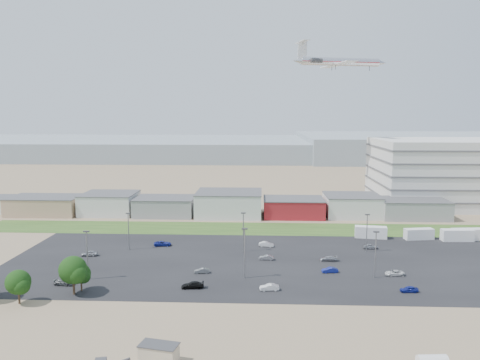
# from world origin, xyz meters

# --- Properties ---
(ground) EXTENTS (700.00, 700.00, 0.00)m
(ground) POSITION_xyz_m (0.00, 0.00, 0.00)
(ground) COLOR #816C52
(ground) RESTS_ON ground
(parking_lot) EXTENTS (120.00, 50.00, 0.01)m
(parking_lot) POSITION_xyz_m (5.00, 20.00, 0.01)
(parking_lot) COLOR black
(parking_lot) RESTS_ON ground
(grass_strip) EXTENTS (160.00, 16.00, 0.02)m
(grass_strip) POSITION_xyz_m (0.00, 52.00, 0.01)
(grass_strip) COLOR #294C1C
(grass_strip) RESTS_ON ground
(hills_backdrop) EXTENTS (700.00, 200.00, 9.00)m
(hills_backdrop) POSITION_xyz_m (40.00, 315.00, 4.50)
(hills_backdrop) COLOR gray
(hills_backdrop) RESTS_ON ground
(building_row) EXTENTS (170.00, 20.00, 8.00)m
(building_row) POSITION_xyz_m (-17.00, 71.00, 4.00)
(building_row) COLOR silver
(building_row) RESTS_ON ground
(portable_shed) EXTENTS (5.88, 3.87, 2.73)m
(portable_shed) POSITION_xyz_m (-9.29, -26.06, 1.36)
(portable_shed) COLOR #C3B293
(portable_shed) RESTS_ON ground
(box_trailer_a) EXTENTS (8.97, 3.93, 3.25)m
(box_trailer_a) POSITION_xyz_m (35.83, 42.88, 1.63)
(box_trailer_a) COLOR silver
(box_trailer_a) RESTS_ON ground
(box_trailer_b) EXTENTS (8.27, 3.79, 2.99)m
(box_trailer_b) POSITION_xyz_m (48.86, 41.91, 1.49)
(box_trailer_b) COLOR silver
(box_trailer_b) RESTS_ON ground
(box_trailer_c) EXTENTS (8.56, 2.96, 3.17)m
(box_trailer_c) POSITION_xyz_m (58.82, 40.76, 1.59)
(box_trailer_c) COLOR silver
(box_trailer_c) RESTS_ON ground
(box_trailer_d) EXTENTS (8.70, 3.50, 3.18)m
(box_trailer_d) POSITION_xyz_m (62.05, 41.66, 1.59)
(box_trailer_d) COLOR silver
(box_trailer_d) RESTS_ON ground
(tree_mid) EXTENTS (4.82, 4.82, 7.23)m
(tree_mid) POSITION_xyz_m (-39.32, -6.83, 3.62)
(tree_mid) COLOR black
(tree_mid) RESTS_ON ground
(tree_right) EXTENTS (5.73, 5.73, 8.59)m
(tree_right) POSITION_xyz_m (-31.08, -1.96, 4.30)
(tree_right) COLOR black
(tree_right) RESTS_ON ground
(tree_near) EXTENTS (4.08, 4.08, 6.11)m
(tree_near) POSITION_xyz_m (-30.34, -0.06, 3.06)
(tree_near) COLOR black
(tree_near) RESTS_ON ground
(lightpole_front_l) EXTENTS (1.23, 0.51, 10.44)m
(lightpole_front_l) POSITION_xyz_m (-31.38, 6.39, 5.22)
(lightpole_front_l) COLOR slate
(lightpole_front_l) RESTS_ON ground
(lightpole_front_m) EXTENTS (1.27, 0.53, 10.82)m
(lightpole_front_m) POSITION_xyz_m (1.46, 8.60, 5.41)
(lightpole_front_m) COLOR slate
(lightpole_front_m) RESTS_ON ground
(lightpole_front_r) EXTENTS (1.19, 0.50, 10.13)m
(lightpole_front_r) POSITION_xyz_m (29.08, 9.95, 5.07)
(lightpole_front_r) COLOR slate
(lightpole_front_r) RESTS_ON ground
(lightpole_back_l) EXTENTS (1.13, 0.47, 9.59)m
(lightpole_back_l) POSITION_xyz_m (-28.89, 28.34, 4.80)
(lightpole_back_l) COLOR slate
(lightpole_back_l) RESTS_ON ground
(lightpole_back_m) EXTENTS (1.18, 0.49, 10.02)m
(lightpole_back_m) POSITION_xyz_m (0.48, 28.10, 5.01)
(lightpole_back_m) COLOR slate
(lightpole_back_m) RESTS_ON ground
(lightpole_back_r) EXTENTS (1.15, 0.48, 9.74)m
(lightpole_back_r) POSITION_xyz_m (31.49, 28.89, 4.87)
(lightpole_back_r) COLOR slate
(lightpole_back_r) RESTS_ON ground
(airliner) EXTENTS (45.86, 36.60, 11.91)m
(airliner) POSITION_xyz_m (36.46, 107.22, 55.42)
(airliner) COLOR silver
(parked_car_0) EXTENTS (4.27, 2.36, 1.13)m
(parked_car_0) POSITION_xyz_m (33.74, 11.60, 0.57)
(parked_car_0) COLOR silver
(parked_car_0) RESTS_ON ground
(parked_car_1) EXTENTS (3.69, 1.66, 1.17)m
(parked_car_1) POSITION_xyz_m (20.07, 12.83, 0.59)
(parked_car_1) COLOR navy
(parked_car_1) RESTS_ON ground
(parked_car_2) EXTENTS (3.55, 1.57, 1.19)m
(parked_car_2) POSITION_xyz_m (33.86, 2.07, 0.59)
(parked_car_2) COLOR navy
(parked_car_2) RESTS_ON ground
(parked_car_3) EXTENTS (4.63, 2.23, 1.30)m
(parked_car_3) POSITION_xyz_m (-8.70, 2.29, 0.65)
(parked_car_3) COLOR black
(parked_car_3) RESTS_ON ground
(parked_car_4) EXTENTS (3.47, 1.60, 1.10)m
(parked_car_4) POSITION_xyz_m (-7.97, 11.27, 0.55)
(parked_car_4) COLOR #595B5E
(parked_car_4) RESTS_ON ground
(parked_car_5) EXTENTS (4.03, 2.04, 1.32)m
(parked_car_5) POSITION_xyz_m (-37.06, 22.47, 0.66)
(parked_car_5) COLOR #A5A5AA
(parked_car_5) RESTS_ON ground
(parked_car_7) EXTENTS (3.58, 1.52, 1.15)m
(parked_car_7) POSITION_xyz_m (6.25, 21.36, 0.57)
(parked_car_7) COLOR #A5A5AA
(parked_car_7) RESTS_ON ground
(parked_car_8) EXTENTS (3.92, 1.77, 1.30)m
(parked_car_8) POSITION_xyz_m (33.25, 31.76, 0.65)
(parked_car_8) COLOR #A5A5AA
(parked_car_8) RESTS_ON ground
(parked_car_9) EXTENTS (4.73, 2.56, 1.26)m
(parked_car_9) POSITION_xyz_m (-21.02, 32.18, 0.63)
(parked_car_9) COLOR navy
(parked_car_9) RESTS_ON ground
(parked_car_10) EXTENTS (4.32, 2.03, 1.22)m
(parked_car_10) POSITION_xyz_m (-35.06, 2.86, 0.61)
(parked_car_10) COLOR #595B5E
(parked_car_10) RESTS_ON ground
(parked_car_11) EXTENTS (4.06, 1.82, 1.29)m
(parked_car_11) POSITION_xyz_m (6.38, 32.64, 0.65)
(parked_car_11) COLOR silver
(parked_car_11) RESTS_ON ground
(parked_car_12) EXTENTS (4.11, 1.74, 1.18)m
(parked_car_12) POSITION_xyz_m (20.89, 21.13, 0.59)
(parked_car_12) COLOR #A5A5AA
(parked_car_12) RESTS_ON ground
(parked_car_13) EXTENTS (3.93, 1.69, 1.26)m
(parked_car_13) POSITION_xyz_m (6.60, 1.81, 0.63)
(parked_car_13) COLOR silver
(parked_car_13) RESTS_ON ground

